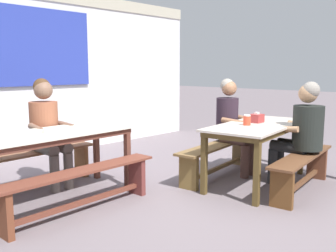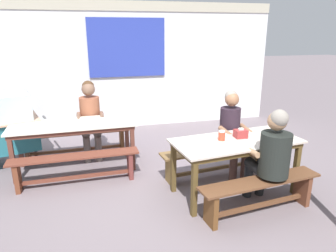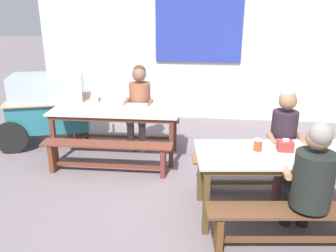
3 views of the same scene
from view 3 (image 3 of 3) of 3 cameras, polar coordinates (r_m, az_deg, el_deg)
The scene contains 15 objects.
ground_plane at distance 4.24m, azimuth 4.20°, elevation -11.09°, with size 40.00×40.00×0.00m, color slate.
backdrop_wall at distance 6.68m, azimuth 5.83°, elevation 12.93°, with size 6.31×0.23×2.65m.
dining_table_far at distance 5.00m, azimuth -8.75°, elevation 2.00°, with size 1.85×0.75×0.74m.
dining_table_near at distance 3.68m, azimuth 17.53°, elevation -5.36°, with size 1.71×0.93×0.74m.
bench_far_back at distance 5.62m, azimuth -7.24°, elevation 0.03°, with size 1.80×0.31×0.43m.
bench_far_front at distance 4.65m, azimuth -10.11°, elevation -4.50°, with size 1.75×0.29×0.43m.
bench_near_back at distance 4.31m, azimuth 14.97°, elevation -6.83°, with size 1.64×0.47×0.43m.
bench_near_front at distance 3.42m, azimuth 19.53°, elevation -14.94°, with size 1.54×0.45×0.43m.
food_cart at distance 5.80m, azimuth -19.35°, elevation 3.46°, with size 1.75×1.17×1.13m.
person_right_near_table at distance 4.15m, azimuth 18.87°, elevation -2.02°, with size 0.42×0.54×1.27m.
person_center_facing at distance 5.38m, azimuth -4.81°, elevation 4.10°, with size 0.44×0.57×1.28m.
person_near_front at distance 3.32m, azimuth 22.68°, elevation -7.97°, with size 0.46×0.60×1.25m.
tissue_box at distance 3.72m, azimuth 18.95°, elevation -3.11°, with size 0.16×0.13×0.13m.
condiment_jar at distance 3.64m, azimuth 14.76°, elevation -3.06°, with size 0.09×0.09×0.12m.
soup_bowl at distance 4.93m, azimuth -8.76°, elevation 2.91°, with size 0.17×0.17×0.04m, color silver.
Camera 3 is at (0.13, -3.64, 2.16)m, focal length 36.56 mm.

